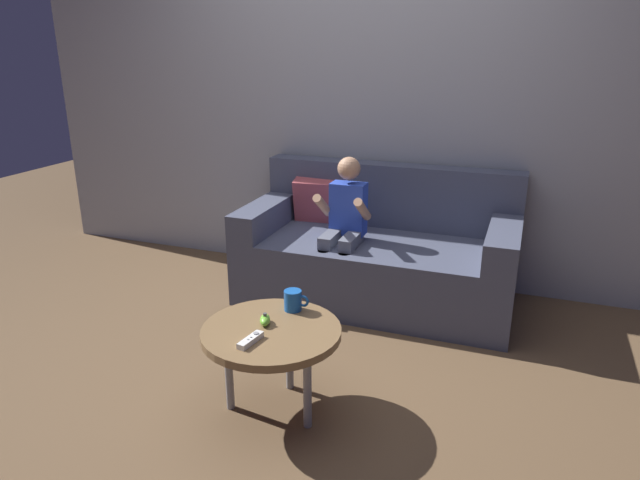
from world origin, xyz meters
TOP-DOWN VIEW (x-y plane):
  - ground_plane at (0.00, 0.00)m, footprint 9.88×9.88m
  - wall_back at (0.00, 1.51)m, footprint 4.94×0.05m
  - couch at (0.24, 1.12)m, footprint 1.67×0.80m
  - person_seated_on_couch at (0.07, 0.94)m, footprint 0.30×0.37m
  - coffee_table at (0.12, -0.22)m, footprint 0.60×0.60m
  - game_remote_white_near_edge at (0.10, -0.36)m, footprint 0.06×0.14m
  - nunchuk_lime at (0.08, -0.19)m, footprint 0.07×0.10m
  - coffee_mug at (0.14, -0.02)m, footprint 0.12×0.08m

SIDE VIEW (x-z plane):
  - ground_plane at x=0.00m, z-range 0.00..0.00m
  - couch at x=0.24m, z-range -0.12..0.70m
  - coffee_table at x=0.12m, z-range 0.17..0.57m
  - game_remote_white_near_edge at x=0.10m, z-range 0.41..0.43m
  - nunchuk_lime at x=0.08m, z-range 0.40..0.45m
  - coffee_mug at x=0.14m, z-range 0.41..0.50m
  - person_seated_on_couch at x=0.07m, z-range 0.07..0.99m
  - wall_back at x=0.00m, z-range 0.00..2.50m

